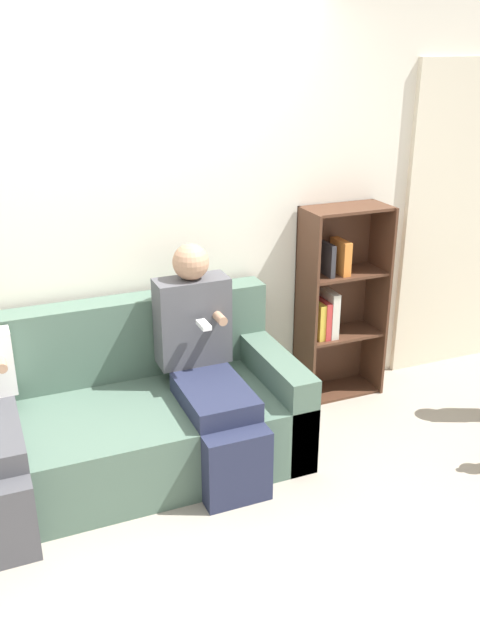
{
  "coord_description": "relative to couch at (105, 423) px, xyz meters",
  "views": [
    {
      "loc": [
        -0.76,
        -2.68,
        2.23
      ],
      "look_at": [
        0.6,
        0.6,
        0.75
      ],
      "focal_mm": 38.0,
      "sensor_mm": 36.0,
      "label": 1
    }
  ],
  "objects": [
    {
      "name": "ground_plane",
      "position": [
        0.22,
        -0.56,
        -0.28
      ],
      "size": [
        14.0,
        14.0,
        0.0
      ],
      "primitive_type": "plane",
      "color": "#9E9384"
    },
    {
      "name": "back_wall",
      "position": [
        0.22,
        0.47,
        0.99
      ],
      "size": [
        10.0,
        0.06,
        2.55
      ],
      "color": "silver",
      "rests_on": "ground_plane"
    },
    {
      "name": "curtain_panel",
      "position": [
        2.61,
        0.42,
        0.78
      ],
      "size": [
        0.89,
        0.04,
        2.13
      ],
      "color": "beige",
      "rests_on": "ground_plane"
    },
    {
      "name": "couch",
      "position": [
        0.0,
        0.0,
        0.0
      ],
      "size": [
        2.12,
        0.9,
        0.87
      ],
      "color": "#4C6656",
      "rests_on": "ground_plane"
    },
    {
      "name": "adult_seated",
      "position": [
        0.56,
        -0.11,
        0.33
      ],
      "size": [
        0.41,
        0.83,
        1.21
      ],
      "color": "#232842",
      "rests_on": "ground_plane"
    },
    {
      "name": "bookshelf",
      "position": [
        1.61,
        0.32,
        0.37
      ],
      "size": [
        0.55,
        0.29,
        1.28
      ],
      "color": "#4C2D1E",
      "rests_on": "ground_plane"
    }
  ]
}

